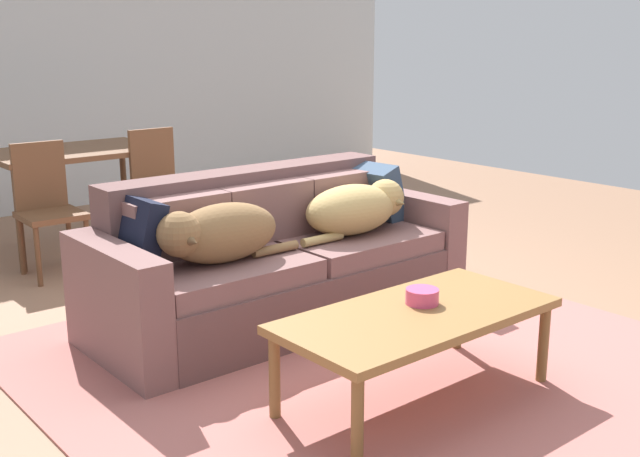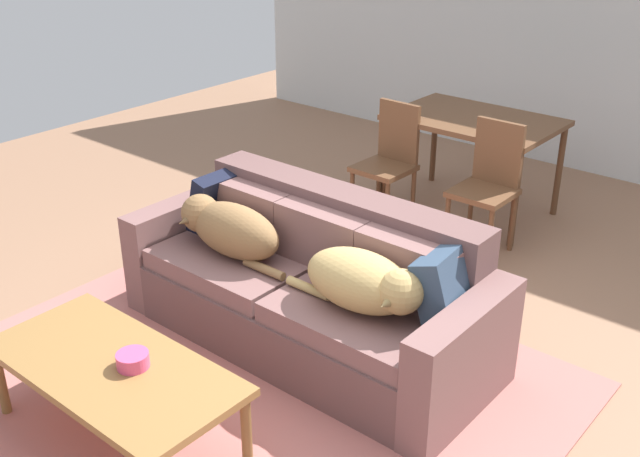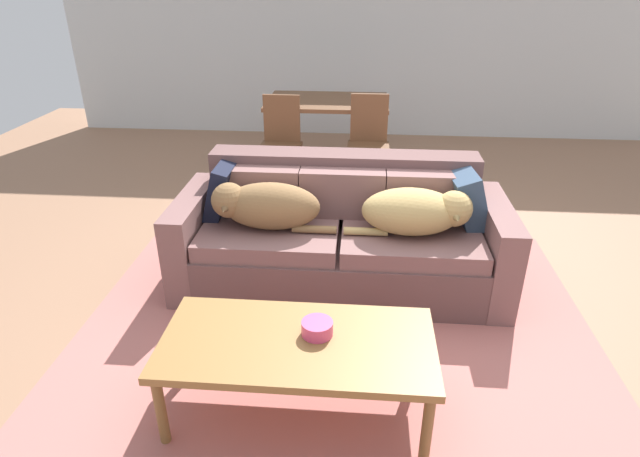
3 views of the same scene
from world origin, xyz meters
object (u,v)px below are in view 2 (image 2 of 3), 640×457
Objects in this scene: throw_pillow_by_right_arm at (447,286)px; dining_table at (474,127)px; couch at (313,288)px; dog_on_left_cushion at (229,228)px; dining_chair_near_right at (489,181)px; dining_chair_near_left at (390,157)px; throw_pillow_by_left_arm at (217,200)px; coffee_table at (113,372)px; bowl_on_coffee_table at (133,360)px; dog_on_right_cushion at (365,282)px.

dining_table is (-1.08, 2.18, 0.07)m from throw_pillow_by_right_arm.
couch is at bearing -83.58° from dining_table.
dog_on_left_cushion is 1.98m from dining_chair_near_right.
couch is at bearing -96.28° from dining_chair_near_right.
dining_chair_near_right reaches higher than dog_on_left_cushion.
dining_chair_near_left is 0.86m from dining_chair_near_right.
throw_pillow_by_left_arm is 0.41× the size of dining_chair_near_left.
coffee_table is 1.43× the size of dining_chair_near_left.
dining_chair_near_left is (-0.62, 2.91, 0.03)m from bowl_on_coffee_table.
dining_table reaches higher than coffee_table.
dining_table is at bearing 128.91° from dining_chair_near_right.
throw_pillow_by_left_arm is at bearing 117.50° from coffee_table.
couch is 1.85m from dining_chair_near_left.
couch is 0.89m from throw_pillow_by_left_arm.
couch is 2.77× the size of dog_on_right_cushion.
throw_pillow_by_right_arm is (1.66, -0.01, -0.00)m from throw_pillow_by_left_arm.
dining_table is at bearing 107.41° from dog_on_right_cushion.
bowl_on_coffee_table is (0.09, 0.05, 0.08)m from coffee_table.
dog_on_left_cushion is 0.89× the size of dining_chair_near_left.
throw_pillow_by_right_arm is at bearing -0.25° from throw_pillow_by_left_arm.
dining_chair_near_left is (-0.18, 1.88, -0.13)m from dog_on_left_cushion.
dog_on_left_cushion is 5.36× the size of bowl_on_coffee_table.
bowl_on_coffee_table is at bearing -92.55° from couch.
bowl_on_coffee_table reaches higher than coffee_table.
dining_table is at bearing 84.44° from dog_on_left_cushion.
coffee_table is (-0.98, -1.31, -0.25)m from throw_pillow_by_right_arm.
bowl_on_coffee_table is (0.77, -1.26, -0.17)m from throw_pillow_by_left_arm.
dining_chair_near_left reaches higher than throw_pillow_by_right_arm.
coffee_table is at bearing -62.50° from throw_pillow_by_left_arm.
dining_table is at bearing 96.67° from couch.
dog_on_left_cushion is 0.65× the size of dining_table.
bowl_on_coffee_table is 0.16× the size of dining_chair_near_right.
couch is at bearing 83.32° from coffee_table.
dining_chair_near_right is (0.68, 1.86, -0.11)m from dog_on_left_cushion.
dog_on_right_cushion is at bearing 62.37° from bowl_on_coffee_table.
dining_chair_near_left is (-0.42, -0.52, -0.20)m from dining_table.
throw_pillow_by_right_arm is at bearing 53.17° from coffee_table.
dining_chair_near_left is (0.16, 1.65, -0.14)m from throw_pillow_by_left_arm.
dog_on_left_cushion is 1.14m from bowl_on_coffee_table.
dog_on_left_cushion is (-0.49, -0.17, 0.29)m from couch.
couch is 1.78× the size of dining_table.
coffee_table is at bearing -126.83° from throw_pillow_by_right_arm.
throw_pillow_by_left_arm reaches higher than bowl_on_coffee_table.
dog_on_right_cushion is at bearing 0.62° from dog_on_left_cushion.
dog_on_right_cushion is at bearing -72.84° from dining_table.
dog_on_left_cushion reaches higher than dog_on_right_cushion.
dog_on_right_cushion is (0.49, -0.16, 0.29)m from couch.
coffee_table is (0.35, -1.09, -0.24)m from dog_on_left_cushion.
dog_on_right_cushion is 2.50m from dining_table.
couch is 2.43× the size of dining_chair_near_left.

